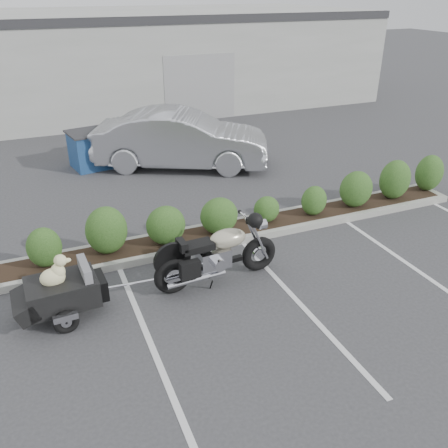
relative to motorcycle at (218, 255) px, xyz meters
name	(u,v)px	position (x,y,z in m)	size (l,w,h in m)	color
ground	(223,300)	(-0.14, -0.59, -0.57)	(90.00, 90.00, 0.00)	#38383A
planter_kerb	(227,233)	(0.86, 1.61, -0.50)	(12.00, 1.00, 0.15)	#9E9E93
building	(80,59)	(-0.14, 16.41, 1.43)	(26.00, 10.00, 4.00)	#9EA099
motorcycle	(218,255)	(0.00, 0.00, 0.00)	(2.50, 0.85, 1.43)	black
pet_trailer	(61,291)	(-2.79, 0.02, -0.07)	(1.99, 1.11, 1.19)	black
sedan	(181,139)	(1.37, 6.33, 0.28)	(1.81, 5.20, 1.71)	silver
dumpster	(99,148)	(-0.95, 7.39, -0.01)	(1.87, 1.45, 1.11)	navy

